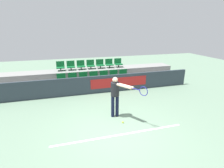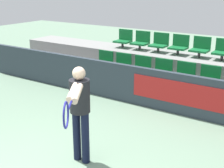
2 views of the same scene
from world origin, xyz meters
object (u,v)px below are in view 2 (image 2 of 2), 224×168
Objects in this scene: stadium_chair_5 at (209,78)px; tennis_player at (79,106)px; stadium_chair_3 at (162,71)px; stadium_chair_2 at (141,67)px; stadium_chair_10 at (179,45)px; stadium_chair_9 at (159,43)px; stadium_chair_7 at (124,39)px; stadium_chair_11 at (200,48)px; stadium_chair_8 at (141,41)px; stadium_chair_4 at (184,74)px; stadium_chair_12 at (223,50)px; stadium_chair_0 at (104,61)px; stadium_chair_1 at (122,64)px.

tennis_player reaches higher than stadium_chair_5.
stadium_chair_2 is at bearing 180.00° from stadium_chair_3.
stadium_chair_10 reaches higher than stadium_chair_3.
stadium_chair_9 reaches higher than stadium_chair_2.
stadium_chair_10 reaches higher than stadium_chair_2.
stadium_chair_7 is 1.00× the size of stadium_chair_10.
stadium_chair_10 is 0.59m from stadium_chair_11.
stadium_chair_8 is 1.78m from stadium_chair_11.
stadium_chair_10 is (0.00, 1.07, 0.47)m from stadium_chair_3.
stadium_chair_10 is at bearing 0.00° from stadium_chair_7.
stadium_chair_8 is (-0.59, 1.07, 0.47)m from stadium_chair_2.
stadium_chair_5 is at bearing -42.16° from stadium_chair_10.
stadium_chair_7 reaches higher than stadium_chair_4.
stadium_chair_3 is 1.00× the size of stadium_chair_9.
stadium_chair_9 is 1.78m from stadium_chair_12.
stadium_chair_3 and stadium_chair_5 have the same top height.
stadium_chair_2 is at bearing 0.00° from stadium_chair_0.
stadium_chair_12 reaches higher than stadium_chair_2.
stadium_chair_7 is 1.00× the size of stadium_chair_11.
stadium_chair_9 is (-0.59, 1.07, 0.47)m from stadium_chair_3.
stadium_chair_11 is (0.59, 1.07, 0.47)m from stadium_chair_3.
stadium_chair_11 reaches higher than stadium_chair_1.
stadium_chair_8 reaches higher than stadium_chair_0.
tennis_player is at bearing -76.98° from stadium_chair_2.
stadium_chair_4 is 2.64m from stadium_chair_7.
tennis_player reaches higher than stadium_chair_8.
stadium_chair_8 is (-1.78, 1.07, 0.47)m from stadium_chair_4.
stadium_chair_12 is 0.33× the size of tennis_player.
tennis_player is (0.22, -3.52, 0.29)m from stadium_chair_3.
stadium_chair_7 is at bearing 118.90° from stadium_chair_1.
stadium_chair_2 is 1.17m from stadium_chair_9.
stadium_chair_9 is at bearing 61.10° from stadium_chair_1.
stadium_chair_9 is at bearing 180.00° from stadium_chair_10.
stadium_chair_10 is (0.59, 0.00, 0.00)m from stadium_chair_9.
stadium_chair_4 is at bearing 180.00° from stadium_chair_5.
stadium_chair_9 is at bearing 148.88° from stadium_chair_5.
stadium_chair_7 is (-2.37, 1.07, 0.47)m from stadium_chair_4.
stadium_chair_10 is (1.78, 0.00, 0.00)m from stadium_chair_7.
stadium_chair_7 is (-2.96, 1.07, 0.47)m from stadium_chair_5.
stadium_chair_5 is 1.00× the size of stadium_chair_11.
stadium_chair_9 reaches higher than stadium_chair_4.
stadium_chair_9 is (1.18, 0.00, 0.00)m from stadium_chair_7.
stadium_chair_3 is 1.18m from stadium_chair_5.
stadium_chair_8 is at bearing 118.90° from stadium_chair_2.
stadium_chair_10 is at bearing 180.00° from stadium_chair_12.
stadium_chair_7 is 0.33× the size of tennis_player.
stadium_chair_10 is (1.78, 1.07, 0.47)m from stadium_chair_0.
stadium_chair_12 reaches higher than stadium_chair_1.
stadium_chair_10 is at bearing 61.10° from stadium_chair_2.
tennis_player is (-0.37, -4.60, -0.18)m from stadium_chair_11.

